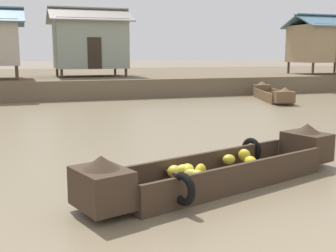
# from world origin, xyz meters

# --- Properties ---
(ground_plane) EXTENTS (300.00, 300.00, 0.00)m
(ground_plane) POSITION_xyz_m (0.00, 10.00, 0.00)
(ground_plane) COLOR #7A6B51
(riverbank_strip) EXTENTS (160.00, 20.00, 1.03)m
(riverbank_strip) POSITION_xyz_m (0.00, 29.82, 0.51)
(riverbank_strip) COLOR brown
(riverbank_strip) RESTS_ON ground
(banana_boat) EXTENTS (5.64, 2.61, 0.90)m
(banana_boat) POSITION_xyz_m (-0.50, 4.32, 0.31)
(banana_boat) COLOR #3D2D21
(banana_boat) RESTS_ON ground
(fishing_skiff_distant) EXTENTS (2.38, 5.06, 0.85)m
(fishing_skiff_distant) POSITION_xyz_m (8.44, 16.88, 0.28)
(fishing_skiff_distant) COLOR brown
(fishing_skiff_distant) RESTS_ON ground
(stilt_house_mid_left) EXTENTS (4.85, 4.04, 4.13)m
(stilt_house_mid_left) POSITION_xyz_m (0.20, 24.32, 3.04)
(stilt_house_mid_left) COLOR #4C3826
(stilt_house_mid_left) RESTS_ON riverbank_strip
(stilt_house_mid_right) EXTENTS (5.08, 3.62, 4.02)m
(stilt_house_mid_right) POSITION_xyz_m (16.14, 22.53, 3.14)
(stilt_house_mid_right) COLOR #4C3826
(stilt_house_mid_right) RESTS_ON riverbank_strip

